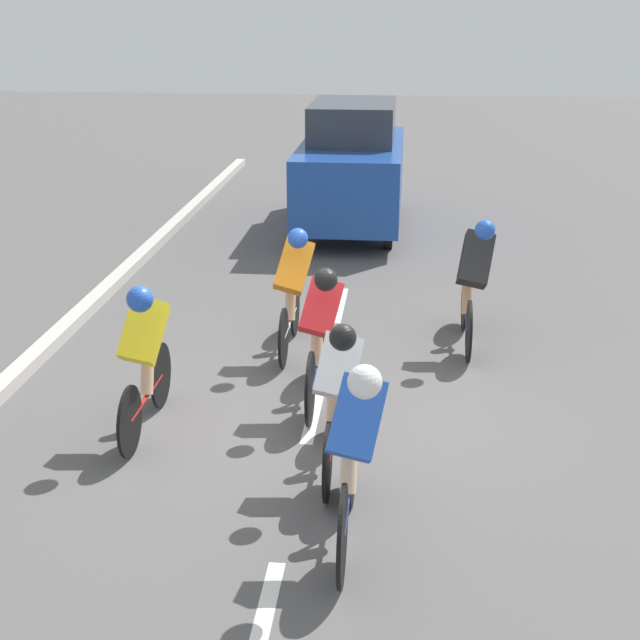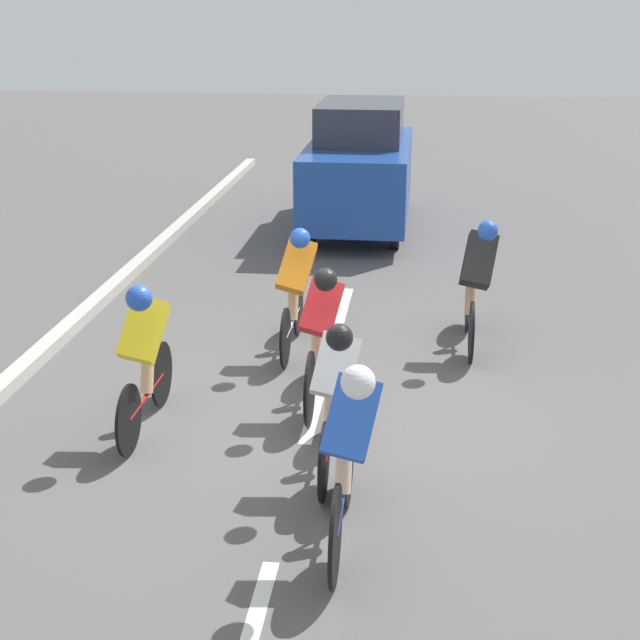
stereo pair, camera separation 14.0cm
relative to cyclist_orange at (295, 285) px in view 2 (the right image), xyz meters
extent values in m
plane|color=#565454|center=(-0.40, 1.59, -0.80)|extent=(60.00, 60.00, 0.00)
cube|color=white|center=(-0.40, 4.71, -0.80)|extent=(0.12, 1.40, 0.01)
cube|color=white|center=(-0.40, 1.51, -0.80)|extent=(0.12, 1.40, 0.01)
cube|color=white|center=(-0.40, -1.69, -0.80)|extent=(0.12, 1.40, 0.01)
cube|color=#B7B2A8|center=(2.80, 1.51, -0.73)|extent=(0.20, 26.70, 0.14)
cylinder|color=black|center=(0.05, -0.58, -0.47)|extent=(0.03, 0.66, 0.66)
cylinder|color=black|center=(0.05, 0.42, -0.47)|extent=(0.03, 0.66, 0.66)
cylinder|color=#B7B7BC|center=(0.05, -0.08, -0.47)|extent=(0.04, 1.00, 0.04)
cylinder|color=#B7B7BC|center=(0.05, -0.26, -0.26)|extent=(0.04, 0.04, 0.42)
cylinder|color=white|center=(0.05, -0.13, -0.37)|extent=(0.07, 0.07, 0.16)
cylinder|color=#DBAD84|center=(0.05, -0.16, -0.29)|extent=(0.12, 0.23, 0.36)
cube|color=orange|center=(-0.02, 0.02, 0.23)|extent=(0.46, 0.49, 0.65)
sphere|color=blue|center=(-0.09, 0.24, 0.60)|extent=(0.22, 0.22, 0.22)
cylinder|color=black|center=(-0.67, 2.11, -0.47)|extent=(0.03, 0.65, 0.65)
cylinder|color=black|center=(-0.67, 3.09, -0.47)|extent=(0.03, 0.65, 0.65)
cylinder|color=red|center=(-0.67, 2.60, -0.47)|extent=(0.04, 0.98, 0.04)
cylinder|color=red|center=(-0.67, 2.43, -0.26)|extent=(0.04, 0.04, 0.42)
cylinder|color=#1999D8|center=(-0.67, 2.55, -0.37)|extent=(0.07, 0.07, 0.16)
cylinder|color=#DBAD84|center=(-0.67, 2.53, -0.29)|extent=(0.12, 0.23, 0.36)
cube|color=white|center=(-0.72, 2.70, 0.19)|extent=(0.42, 0.45, 0.58)
sphere|color=black|center=(-0.77, 2.92, 0.53)|extent=(0.22, 0.22, 0.22)
cylinder|color=black|center=(-1.96, -0.93, -0.45)|extent=(0.03, 0.70, 0.70)
cylinder|color=black|center=(-1.96, 0.07, -0.45)|extent=(0.03, 0.70, 0.70)
cylinder|color=navy|center=(-1.96, -0.43, -0.45)|extent=(0.04, 1.01, 0.04)
cylinder|color=navy|center=(-1.96, -0.61, -0.24)|extent=(0.04, 0.04, 0.42)
cylinder|color=green|center=(-1.96, -0.48, -0.35)|extent=(0.07, 0.07, 0.16)
cylinder|color=tan|center=(-1.96, -0.50, -0.27)|extent=(0.12, 0.23, 0.36)
cube|color=black|center=(-2.02, -0.33, 0.26)|extent=(0.43, 0.51, 0.66)
sphere|color=blue|center=(-2.08, -0.11, 0.66)|extent=(0.22, 0.22, 0.22)
cylinder|color=black|center=(-0.88, 3.13, -0.44)|extent=(0.03, 0.72, 0.72)
cylinder|color=black|center=(-0.88, 4.16, -0.44)|extent=(0.03, 0.72, 0.72)
cylinder|color=navy|center=(-0.88, 3.65, -0.44)|extent=(0.04, 1.03, 0.04)
cylinder|color=navy|center=(-0.88, 3.47, -0.23)|extent=(0.04, 0.04, 0.42)
cylinder|color=green|center=(-0.88, 3.60, -0.34)|extent=(0.07, 0.07, 0.16)
cylinder|color=beige|center=(-0.88, 3.57, -0.26)|extent=(0.12, 0.23, 0.36)
cube|color=blue|center=(-0.94, 3.75, 0.25)|extent=(0.44, 0.48, 0.63)
sphere|color=white|center=(-1.00, 3.97, 0.63)|extent=(0.23, 0.23, 0.23)
cylinder|color=black|center=(-0.39, 0.77, -0.44)|extent=(0.03, 0.71, 0.71)
cylinder|color=black|center=(-0.39, 1.78, -0.44)|extent=(0.03, 0.71, 0.71)
cylinder|color=navy|center=(-0.39, 1.27, -0.44)|extent=(0.04, 1.01, 0.04)
cylinder|color=navy|center=(-0.39, 1.10, -0.23)|extent=(0.04, 0.04, 0.42)
cylinder|color=white|center=(-0.39, 1.22, -0.34)|extent=(0.07, 0.07, 0.16)
cylinder|color=#DBAD84|center=(-0.39, 1.20, -0.26)|extent=(0.12, 0.23, 0.36)
cube|color=red|center=(-0.45, 1.37, 0.23)|extent=(0.44, 0.46, 0.60)
sphere|color=black|center=(-0.52, 1.59, 0.58)|extent=(0.22, 0.22, 0.22)
cylinder|color=black|center=(1.11, 1.52, -0.48)|extent=(0.03, 0.64, 0.64)
cylinder|color=black|center=(1.11, 2.54, -0.48)|extent=(0.03, 0.64, 0.64)
cylinder|color=red|center=(1.11, 2.03, -0.48)|extent=(0.04, 1.02, 0.04)
cylinder|color=red|center=(1.11, 1.85, -0.27)|extent=(0.04, 0.04, 0.42)
cylinder|color=green|center=(1.11, 1.98, -0.38)|extent=(0.07, 0.07, 0.16)
cylinder|color=#DBAD84|center=(1.11, 1.95, -0.30)|extent=(0.12, 0.23, 0.36)
cube|color=yellow|center=(1.06, 2.13, 0.22)|extent=(0.43, 0.48, 0.62)
sphere|color=blue|center=(1.00, 2.35, 0.59)|extent=(0.23, 0.23, 0.23)
cylinder|color=black|center=(-0.95, -4.59, -0.48)|extent=(0.14, 0.64, 0.64)
cylinder|color=black|center=(0.41, -4.59, -0.48)|extent=(0.14, 0.64, 0.64)
cylinder|color=black|center=(-0.95, -7.10, -0.48)|extent=(0.14, 0.64, 0.64)
cylinder|color=black|center=(0.41, -7.10, -0.48)|extent=(0.14, 0.64, 0.64)
cube|color=#1E479E|center=(-0.27, -5.85, 0.11)|extent=(1.70, 4.04, 1.17)
cube|color=#2D333D|center=(-0.27, -6.05, 1.02)|extent=(1.39, 2.22, 0.65)
camera|label=1|loc=(-1.24, 9.34, 3.01)|focal=50.00mm
camera|label=2|loc=(-1.38, 9.32, 3.01)|focal=50.00mm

